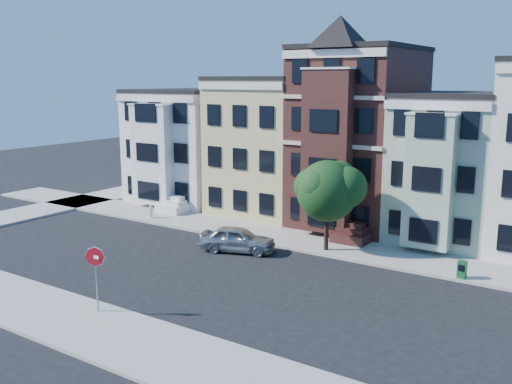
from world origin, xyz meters
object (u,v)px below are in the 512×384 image
Objects in this scene: street_tree at (327,195)px; fire_hydrant at (151,213)px; newspaper_box at (462,269)px; parked_car at (238,239)px; stop_sign at (96,275)px.

street_tree is 9.06× the size of fire_hydrant.
street_tree is at bearing -0.08° from fire_hydrant.
newspaper_box reaches higher than fire_hydrant.
parked_car is at bearing -166.00° from newspaper_box.
parked_car is 10.18m from fire_hydrant.
street_tree is 14.52m from fire_hydrant.
street_tree is 7.22× the size of newspaper_box.
newspaper_box is 0.28× the size of stop_sign.
street_tree is at bearing 72.32° from stop_sign.
street_tree is 8.51m from newspaper_box.
stop_sign is at bearing -106.83° from street_tree.
parked_car is at bearing -147.67° from street_tree.
parked_car is 10.97m from stop_sign.
newspaper_box is 17.91m from stop_sign.
stop_sign is (-4.15, -13.73, -1.66)m from street_tree.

